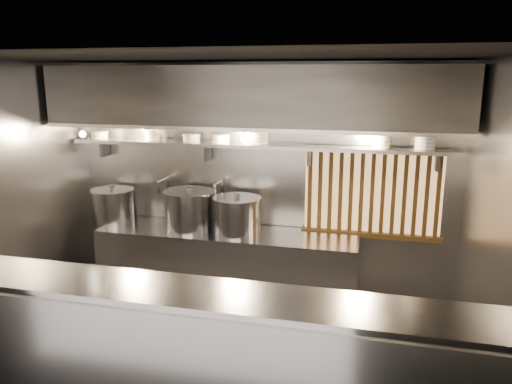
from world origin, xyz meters
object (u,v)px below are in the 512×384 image
at_px(pendant_bulb, 244,139).
at_px(stock_pot_mid, 237,215).
at_px(stock_pot_left, 113,206).
at_px(stock_pot_right, 189,210).
at_px(heat_lamp, 81,129).

bearing_deg(pendant_bulb, stock_pot_mid, -123.59).
relative_size(stock_pot_left, stock_pot_right, 0.87).
relative_size(heat_lamp, stock_pot_right, 0.48).
bearing_deg(stock_pot_left, heat_lamp, -114.86).
distance_m(stock_pot_mid, stock_pot_right, 0.58).
bearing_deg(stock_pot_left, stock_pot_mid, -2.48).
xyz_separation_m(heat_lamp, stock_pot_mid, (1.73, 0.25, -0.96)).
xyz_separation_m(pendant_bulb, stock_pot_mid, (-0.07, -0.10, -0.85)).
height_order(pendant_bulb, stock_pot_left, pendant_bulb).
bearing_deg(stock_pot_left, stock_pot_right, -2.41).
relative_size(pendant_bulb, stock_pot_right, 0.26).
distance_m(pendant_bulb, stock_pot_left, 1.86).
xyz_separation_m(pendant_bulb, stock_pot_left, (-1.65, -0.03, -0.85)).
relative_size(heat_lamp, stock_pot_left, 0.55).
bearing_deg(heat_lamp, stock_pot_right, 13.55).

